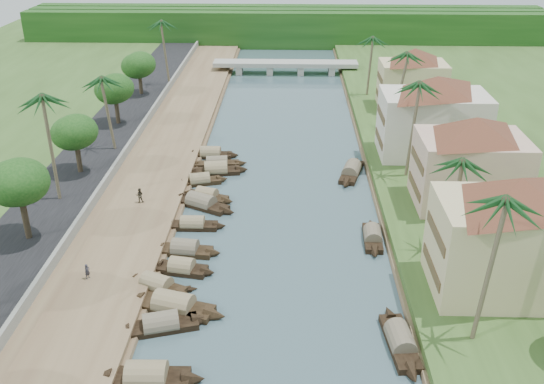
{
  "coord_description": "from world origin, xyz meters",
  "views": [
    {
      "loc": [
        0.98,
        -45.05,
        30.71
      ],
      "look_at": [
        -0.84,
        14.36,
        2.0
      ],
      "focal_mm": 40.0,
      "sensor_mm": 36.0,
      "label": 1
    }
  ],
  "objects_px": {
    "bridge": "(285,65)",
    "sampan_1": "(147,378)",
    "building_near": "(511,234)",
    "person_near": "(87,271)"
  },
  "relations": [
    {
      "from": "building_near",
      "to": "person_near",
      "type": "relative_size",
      "value": 10.44
    },
    {
      "from": "bridge",
      "to": "sampan_1",
      "type": "relative_size",
      "value": 3.3
    },
    {
      "from": "bridge",
      "to": "building_near",
      "type": "height_order",
      "value": "building_near"
    },
    {
      "from": "bridge",
      "to": "building_near",
      "type": "xyz_separation_m",
      "value": [
        18.99,
        -74.0,
        4.66
      ]
    },
    {
      "from": "bridge",
      "to": "sampan_1",
      "type": "xyz_separation_m",
      "value": [
        -8.83,
        -84.69,
        -1.3
      ]
    },
    {
      "from": "bridge",
      "to": "sampan_1",
      "type": "distance_m",
      "value": 85.16
    },
    {
      "from": "bridge",
      "to": "person_near",
      "type": "relative_size",
      "value": 19.68
    },
    {
      "from": "building_near",
      "to": "sampan_1",
      "type": "relative_size",
      "value": 1.75
    },
    {
      "from": "bridge",
      "to": "building_near",
      "type": "relative_size",
      "value": 1.89
    },
    {
      "from": "building_near",
      "to": "sampan_1",
      "type": "xyz_separation_m",
      "value": [
        -27.82,
        -10.69,
        -5.96
      ]
    }
  ]
}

